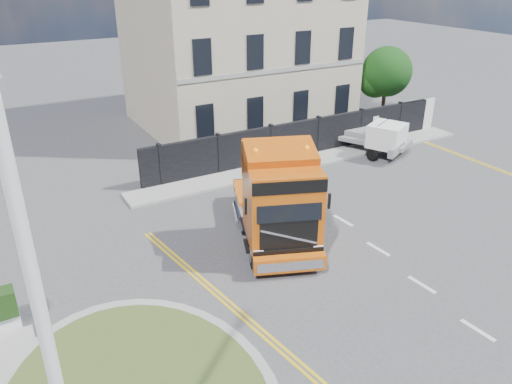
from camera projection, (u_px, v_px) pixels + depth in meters
ground at (306, 266)px, 17.38m from camera, size 120.00×120.00×0.00m
hoarding_fence at (311, 137)px, 27.00m from camera, size 18.80×0.25×2.00m
georgian_building at (236, 31)px, 30.65m from camera, size 12.30×10.30×12.80m
tree at (384, 74)px, 32.09m from camera, size 3.20×3.20×4.80m
pavement_far at (312, 160)px, 26.44m from camera, size 20.00×1.60×0.12m
truck at (278, 202)px, 17.99m from camera, size 4.61×6.95×3.90m
flatbed_pickup at (379, 137)px, 26.96m from camera, size 3.55×4.94×1.86m
lamppost_island at (54, 374)px, 6.89m from camera, size 0.26×0.53×8.59m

